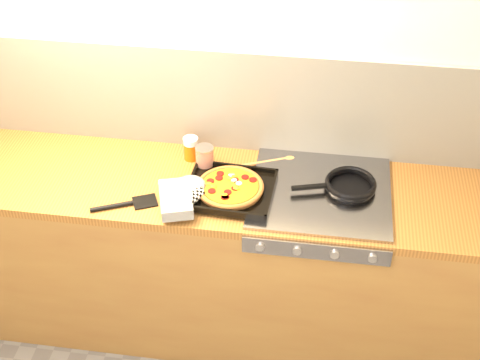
% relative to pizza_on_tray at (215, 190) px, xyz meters
% --- Properties ---
extents(room_shell, '(3.20, 3.20, 3.20)m').
position_rel_pizza_on_tray_xyz_m(room_shell, '(-0.00, 0.38, 0.21)').
color(room_shell, white).
rests_on(room_shell, ground).
extents(counter_run, '(3.20, 0.62, 0.90)m').
position_rel_pizza_on_tray_xyz_m(counter_run, '(-0.00, 0.09, -0.49)').
color(counter_run, olive).
rests_on(counter_run, ground).
extents(stovetop, '(0.60, 0.56, 0.02)m').
position_rel_pizza_on_tray_xyz_m(stovetop, '(0.45, 0.09, -0.04)').
color(stovetop, gray).
rests_on(stovetop, counter_run).
extents(pizza_on_tray, '(0.50, 0.42, 0.06)m').
position_rel_pizza_on_tray_xyz_m(pizza_on_tray, '(0.00, 0.00, 0.00)').
color(pizza_on_tray, black).
rests_on(pizza_on_tray, stovetop).
extents(frying_pan, '(0.39, 0.28, 0.04)m').
position_rel_pizza_on_tray_xyz_m(frying_pan, '(0.56, 0.12, -0.01)').
color(frying_pan, black).
rests_on(frying_pan, stovetop).
extents(tomato_can, '(0.09, 0.09, 0.12)m').
position_rel_pizza_on_tray_xyz_m(tomato_can, '(-0.08, 0.20, 0.02)').
color(tomato_can, maroon).
rests_on(tomato_can, counter_run).
extents(juice_glass, '(0.08, 0.08, 0.11)m').
position_rel_pizza_on_tray_xyz_m(juice_glass, '(-0.16, 0.26, 0.02)').
color(juice_glass, '#E0580D').
rests_on(juice_glass, counter_run).
extents(wooden_spoon, '(0.29, 0.14, 0.02)m').
position_rel_pizza_on_tray_xyz_m(wooden_spoon, '(0.21, 0.28, -0.03)').
color(wooden_spoon, '#9D7342').
rests_on(wooden_spoon, counter_run).
extents(black_spatula, '(0.28, 0.16, 0.02)m').
position_rel_pizza_on_tray_xyz_m(black_spatula, '(-0.37, -0.11, -0.03)').
color(black_spatula, black).
rests_on(black_spatula, counter_run).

